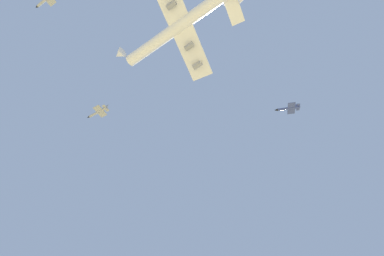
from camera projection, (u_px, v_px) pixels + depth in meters
The scene contains 3 objects.
carrier_jet at pixel (180, 26), 145.10m from camera, with size 77.59×60.43×21.70m.
chase_jet_left_wing at pixel (289, 108), 163.23m from camera, with size 15.22×8.29×4.00m.
chase_jet_high_escort at pixel (98, 112), 162.75m from camera, with size 15.29×8.90×4.00m.
Camera 1 is at (-10.64, 81.17, 2.89)m, focal length 25.71 mm.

